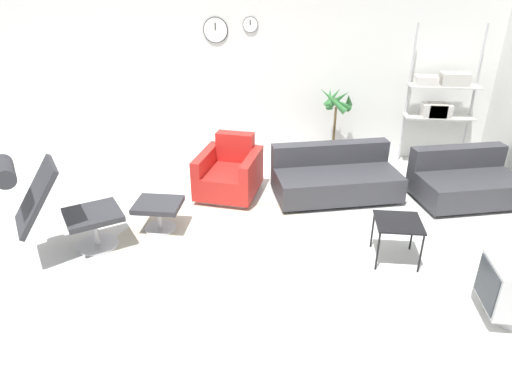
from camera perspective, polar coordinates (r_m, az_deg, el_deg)
The scene contains 11 objects.
ground_plane at distance 5.10m, azimuth -0.35°, elevation -6.01°, with size 12.00×12.00×0.00m, color silver.
wall_back at distance 7.19m, azimuth 2.13°, elevation 15.62°, with size 12.00×0.09×2.80m.
round_rug at distance 4.88m, azimuth -4.04°, elevation -7.69°, with size 2.56×2.56×0.01m.
lounge_chair at distance 4.97m, azimuth -24.15°, elevation -0.93°, with size 1.16×1.03×1.12m.
ottoman at distance 5.29m, azimuth -12.10°, elevation -2.09°, with size 0.51×0.44×0.35m.
armchair_red at distance 6.02m, azimuth -3.31°, elevation 2.22°, with size 0.84×0.93×0.75m.
couch_low at distance 6.07m, azimuth 9.82°, elevation 1.67°, with size 1.74×1.20×0.64m.
couch_second at distance 6.44m, azimuth 24.65°, elevation 1.04°, with size 1.43×1.12×0.64m.
side_table at distance 4.79m, azimuth 17.35°, elevation -3.99°, with size 0.45×0.45×0.45m.
potted_plant at distance 7.00m, azimuth 9.87°, elevation 8.28°, with size 0.54×0.53×1.21m.
shelf_unit at distance 7.23m, azimuth 22.05°, elevation 10.93°, with size 0.99×0.28×2.05m.
Camera 1 is at (0.48, -4.29, 2.71)m, focal length 32.00 mm.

